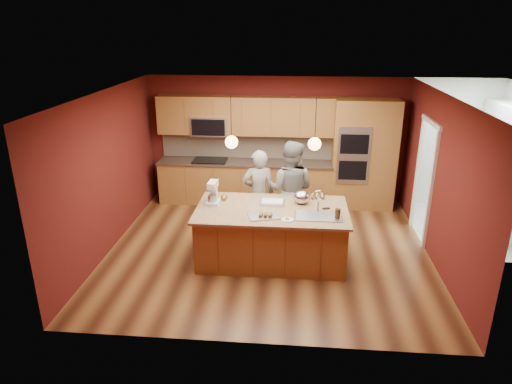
# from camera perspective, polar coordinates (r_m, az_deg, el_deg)

# --- Properties ---
(floor) EXTENTS (5.50, 5.50, 0.00)m
(floor) POSITION_cam_1_polar(r_m,az_deg,el_deg) (8.06, 1.52, -7.18)
(floor) COLOR #402212
(floor) RESTS_ON ground
(ceiling) EXTENTS (5.50, 5.50, 0.00)m
(ceiling) POSITION_cam_1_polar(r_m,az_deg,el_deg) (7.22, 1.72, 12.16)
(ceiling) COLOR silver
(ceiling) RESTS_ON ground
(wall_back) EXTENTS (5.50, 0.00, 5.50)m
(wall_back) POSITION_cam_1_polar(r_m,az_deg,el_deg) (9.93, 2.52, 6.53)
(wall_back) COLOR #4E1411
(wall_back) RESTS_ON ground
(wall_front) EXTENTS (5.50, 0.00, 5.50)m
(wall_front) POSITION_cam_1_polar(r_m,az_deg,el_deg) (5.23, -0.10, -6.78)
(wall_front) COLOR #4E1411
(wall_front) RESTS_ON ground
(wall_left) EXTENTS (0.00, 5.00, 5.00)m
(wall_left) POSITION_cam_1_polar(r_m,az_deg,el_deg) (8.16, -18.06, 2.40)
(wall_left) COLOR #4E1411
(wall_left) RESTS_ON ground
(wall_right) EXTENTS (0.00, 5.00, 5.00)m
(wall_right) POSITION_cam_1_polar(r_m,az_deg,el_deg) (7.87, 22.02, 1.24)
(wall_right) COLOR #4E1411
(wall_right) RESTS_ON ground
(cabinet_run) EXTENTS (3.74, 0.64, 2.30)m
(cabinet_run) POSITION_cam_1_polar(r_m,az_deg,el_deg) (9.84, -1.56, 4.19)
(cabinet_run) COLOR brown
(cabinet_run) RESTS_ON floor
(oven_column) EXTENTS (1.30, 0.62, 2.30)m
(oven_column) POSITION_cam_1_polar(r_m,az_deg,el_deg) (9.78, 13.31, 4.57)
(oven_column) COLOR brown
(oven_column) RESTS_ON floor
(doorway_trim) EXTENTS (0.08, 1.11, 2.20)m
(doorway_trim) POSITION_cam_1_polar(r_m,az_deg,el_deg) (8.69, 20.22, 1.12)
(doorway_trim) COLOR silver
(doorway_trim) RESTS_ON wall_right
(pendant_left) EXTENTS (0.20, 0.20, 0.80)m
(pendant_left) POSITION_cam_1_polar(r_m,az_deg,el_deg) (7.10, -3.08, 6.28)
(pendant_left) COLOR black
(pendant_left) RESTS_ON ceiling
(pendant_right) EXTENTS (0.20, 0.20, 0.80)m
(pendant_right) POSITION_cam_1_polar(r_m,az_deg,el_deg) (7.04, 7.33, 6.01)
(pendant_right) COLOR black
(pendant_right) RESTS_ON ceiling
(island) EXTENTS (2.46, 1.38, 1.29)m
(island) POSITION_cam_1_polar(r_m,az_deg,el_deg) (7.57, 2.07, -5.21)
(island) COLOR brown
(island) RESTS_ON floor
(person_left) EXTENTS (0.66, 0.51, 1.62)m
(person_left) POSITION_cam_1_polar(r_m,az_deg,el_deg) (8.32, 0.31, -0.15)
(person_left) COLOR black
(person_left) RESTS_ON floor
(person_right) EXTENTS (1.01, 0.87, 1.80)m
(person_right) POSITION_cam_1_polar(r_m,az_deg,el_deg) (8.26, 4.32, 0.30)
(person_right) COLOR slate
(person_right) RESTS_ON floor
(stand_mixer) EXTENTS (0.22, 0.30, 0.39)m
(stand_mixer) POSITION_cam_1_polar(r_m,az_deg,el_deg) (7.56, -5.40, -0.29)
(stand_mixer) COLOR white
(stand_mixer) RESTS_ON island
(sheet_cake) EXTENTS (0.42, 0.32, 0.05)m
(sheet_cake) POSITION_cam_1_polar(r_m,az_deg,el_deg) (7.60, 2.06, -1.28)
(sheet_cake) COLOR silver
(sheet_cake) RESTS_ON island
(cooling_rack) EXTENTS (0.55, 0.45, 0.02)m
(cooling_rack) POSITION_cam_1_polar(r_m,az_deg,el_deg) (7.10, 0.95, -2.98)
(cooling_rack) COLOR #B6B9BD
(cooling_rack) RESTS_ON island
(mixing_bowl) EXTENTS (0.27, 0.27, 0.23)m
(mixing_bowl) POSITION_cam_1_polar(r_m,az_deg,el_deg) (7.61, 5.74, -0.65)
(mixing_bowl) COLOR #B8BBBF
(mixing_bowl) RESTS_ON island
(plate) EXTENTS (0.19, 0.19, 0.01)m
(plate) POSITION_cam_1_polar(r_m,az_deg,el_deg) (6.98, 3.93, -3.48)
(plate) COLOR silver
(plate) RESTS_ON island
(tumbler) EXTENTS (0.08, 0.08, 0.16)m
(tumbler) POSITION_cam_1_polar(r_m,az_deg,el_deg) (7.11, 10.16, -2.68)
(tumbler) COLOR #3D2710
(tumbler) RESTS_ON island
(phone) EXTENTS (0.14, 0.10, 0.01)m
(phone) POSITION_cam_1_polar(r_m,az_deg,el_deg) (7.47, 8.77, -2.04)
(phone) COLOR black
(phone) RESTS_ON island
(cupcakes_left) EXTENTS (0.16, 0.25, 0.07)m
(cupcakes_left) POSITION_cam_1_polar(r_m,az_deg,el_deg) (7.81, -4.22, -0.60)
(cupcakes_left) COLOR #AF8D3F
(cupcakes_left) RESTS_ON island
(cupcakes_rack) EXTENTS (0.22, 0.15, 0.07)m
(cupcakes_rack) POSITION_cam_1_polar(r_m,az_deg,el_deg) (7.04, 1.22, -2.84)
(cupcakes_rack) COLOR #AF8D3F
(cupcakes_rack) RESTS_ON island
(cupcakes_right) EXTENTS (0.32, 0.16, 0.07)m
(cupcakes_right) POSITION_cam_1_polar(r_m,az_deg,el_deg) (7.87, 7.40, -0.54)
(cupcakes_right) COLOR #AF8D3F
(cupcakes_right) RESTS_ON island
(washer) EXTENTS (0.78, 0.79, 0.98)m
(washer) POSITION_cam_1_polar(r_m,az_deg,el_deg) (9.35, 28.69, -2.51)
(washer) COLOR white
(washer) RESTS_ON floor
(dryer) EXTENTS (0.78, 0.80, 1.03)m
(dryer) POSITION_cam_1_polar(r_m,az_deg,el_deg) (9.98, 26.86, -0.69)
(dryer) COLOR white
(dryer) RESTS_ON floor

